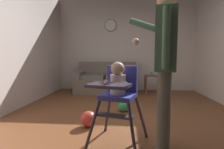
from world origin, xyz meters
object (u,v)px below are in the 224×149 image
high_chair (118,88)px  toy_ball (124,106)px  adult_standing (164,62)px  wall_clock (111,25)px  couch (107,81)px  toy_ball_second (89,119)px  sippy_cup (151,73)px  side_table (152,81)px

high_chair → toy_ball: (0.04, 1.24, -0.54)m
adult_standing → high_chair: bearing=0.2°
toy_ball → high_chair: bearing=-92.0°
high_chair → wall_clock: wall_clock is taller
couch → toy_ball_second: (0.03, -2.55, -0.22)m
couch → wall_clock: wall_clock is taller
couch → adult_standing: size_ratio=1.02×
couch → adult_standing: adult_standing is taller
couch → wall_clock: bearing=171.2°
high_chair → wall_clock: size_ratio=2.63×
high_chair → wall_clock: (-0.41, 3.50, 1.30)m
adult_standing → sippy_cup: size_ratio=16.63×
couch → toy_ball_second: couch is taller
couch → adult_standing: (0.96, -3.10, 0.61)m
adult_standing → toy_ball: size_ratio=7.41×
high_chair → side_table: bearing=-179.5°
high_chair → side_table: (0.76, 2.79, -0.27)m
couch → high_chair: bearing=9.0°
toy_ball_second → sippy_cup: bearing=62.9°
toy_ball → wall_clock: size_ratio=0.62×
toy_ball → toy_ball_second: bearing=-122.8°
toy_ball → toy_ball_second: toy_ball_second is taller
couch → toy_ball: bearing=16.4°
high_chair → adult_standing: size_ratio=0.57×
toy_ball → sippy_cup: size_ratio=2.24×
toy_ball_second → wall_clock: (0.04, 3.02, 1.84)m
adult_standing → toy_ball: (-0.44, 1.32, -0.83)m
high_chair → side_table: size_ratio=1.83×
couch → high_chair: high_chair is taller
side_table → wall_clock: 2.08m
sippy_cup → toy_ball_second: bearing=-117.1°
toy_ball → toy_ball_second: size_ratio=0.99×
high_chair → toy_ball_second: (-0.45, 0.47, -0.54)m
adult_standing → toy_ball_second: (-0.93, 0.56, -0.83)m
toy_ball_second → sippy_cup: 2.64m
adult_standing → toy_ball: adult_standing is taller
toy_ball → side_table: (0.72, 1.55, 0.27)m
wall_clock → adult_standing: bearing=-76.1°
high_chair → sippy_cup: size_ratio=9.51×
sippy_cup → wall_clock: wall_clock is taller
toy_ball → sippy_cup: sippy_cup is taller
toy_ball → side_table: bearing=65.1°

